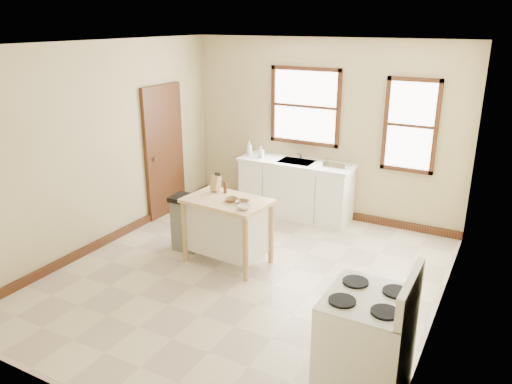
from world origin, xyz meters
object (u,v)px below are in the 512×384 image
pepper_grinder (225,188)px  bowl_a (231,200)px  bowl_c (244,207)px  dish_rack (337,163)px  gas_stove (366,332)px  knife_block (216,184)px  bowl_b (243,202)px  soap_bottle_a (249,149)px  trash_bin (187,223)px  kitchen_island (228,231)px  soap_bottle_b (261,152)px

pepper_grinder → bowl_a: pepper_grinder is taller
bowl_a → bowl_c: size_ratio=0.99×
dish_rack → gas_stove: (1.53, -3.50, -0.37)m
knife_block → bowl_b: bearing=-20.4°
soap_bottle_a → bowl_a: 2.04m
soap_bottle_a → trash_bin: size_ratio=0.33×
gas_stove → bowl_a: bearing=145.7°
knife_block → pepper_grinder: bearing=4.1°
soap_bottle_a → dish_rack: bearing=-20.1°
kitchen_island → soap_bottle_a: bearing=115.7°
kitchen_island → bowl_a: bearing=-11.9°
soap_bottle_a → soap_bottle_b: bearing=-24.2°
dish_rack → kitchen_island: 2.17m
dish_rack → knife_block: size_ratio=1.96×
soap_bottle_a → gas_stove: size_ratio=0.21×
bowl_b → gas_stove: bearing=-36.2°
kitchen_island → trash_bin: kitchen_island is taller
bowl_a → gas_stove: gas_stove is taller
kitchen_island → knife_block: knife_block is taller
soap_bottle_b → dish_rack: 1.27m
kitchen_island → gas_stove: gas_stove is taller
bowl_b → gas_stove: gas_stove is taller
bowl_a → pepper_grinder: bearing=135.8°
knife_block → trash_bin: 0.73m
trash_bin → bowl_c: bearing=-17.2°
knife_block → trash_bin: size_ratio=0.26×
soap_bottle_b → bowl_a: 1.97m
soap_bottle_b → trash_bin: size_ratio=0.24×
kitchen_island → trash_bin: size_ratio=1.38×
pepper_grinder → soap_bottle_a: bearing=108.7°
gas_stove → bowl_c: bearing=145.3°
dish_rack → knife_block: bearing=-131.0°
soap_bottle_b → trash_bin: bearing=-95.4°
kitchen_island → bowl_a: 0.47m
kitchen_island → pepper_grinder: pepper_grinder is taller
soap_bottle_b → knife_block: size_ratio=0.94×
soap_bottle_b → knife_block: soap_bottle_b is taller
bowl_c → gas_stove: gas_stove is taller
dish_rack → gas_stove: gas_stove is taller
soap_bottle_a → kitchen_island: bearing=-93.4°
kitchen_island → knife_block: (-0.30, 0.20, 0.54)m
pepper_grinder → trash_bin: pepper_grinder is taller
trash_bin → gas_stove: gas_stove is taller
bowl_a → bowl_c: 0.33m
bowl_b → dish_rack: bearing=75.6°
dish_rack → bowl_a: dish_rack is taller
soap_bottle_b → gas_stove: bearing=-49.3°
soap_bottle_b → gas_stove: 4.41m
knife_block → pepper_grinder: size_ratio=1.33×
soap_bottle_b → kitchen_island: 2.00m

